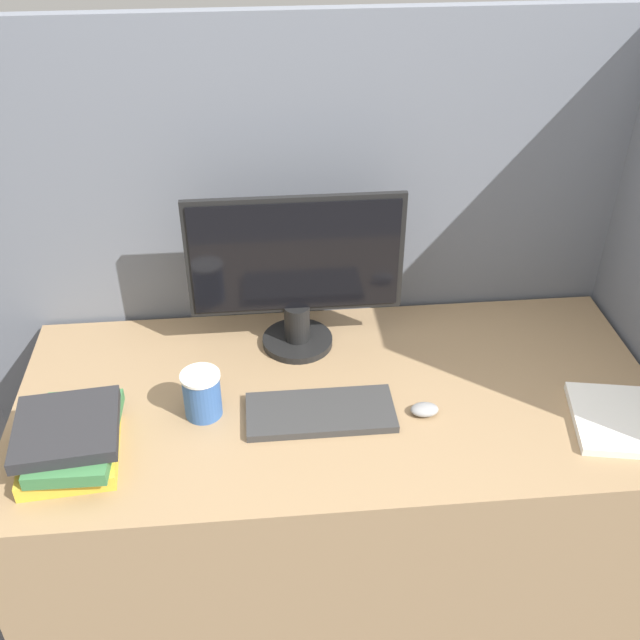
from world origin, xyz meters
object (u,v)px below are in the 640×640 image
Objects in this scene: mouse at (424,410)px; coffee_cup at (202,394)px; book_stack at (71,439)px; keyboard at (321,412)px; monitor at (296,275)px.

coffee_cup reaches higher than mouse.
mouse is 0.24× the size of book_stack.
keyboard is 0.60m from book_stack.
monitor is 1.96× the size of book_stack.
coffee_cup is 0.32m from book_stack.
keyboard is at bearing 8.24° from book_stack.
monitor is at bearing 35.66° from book_stack.
book_stack reaches higher than keyboard.
book_stack is (-0.59, -0.09, 0.04)m from keyboard.
book_stack is at bearing -157.86° from coffee_cup.
keyboard is 0.26m from mouse.
coffee_cup is at bearing 172.96° from keyboard.
mouse is 0.56m from coffee_cup.
monitor is 0.70m from book_stack.
mouse reaches higher than keyboard.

